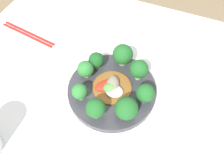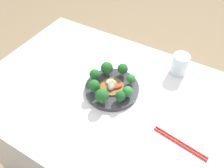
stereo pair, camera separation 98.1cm
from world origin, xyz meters
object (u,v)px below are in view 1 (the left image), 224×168
(plate, at_px, (112,90))
(broccoli_north, at_px, (123,55))
(broccoli_northeast, at_px, (139,69))
(broccoli_east, at_px, (145,93))
(broccoli_west, at_px, (86,69))
(stirfry_center, at_px, (111,87))
(broccoli_southwest, at_px, (80,92))
(chopsticks, at_px, (28,34))
(broccoli_south, at_px, (96,108))
(broccoli_northwest, at_px, (96,60))
(broccoli_southeast, at_px, (126,109))

(plate, height_order, broccoli_north, broccoli_north)
(broccoli_northeast, distance_m, broccoli_east, 0.07)
(broccoli_east, bearing_deg, broccoli_west, 175.63)
(plate, relative_size, stirfry_center, 2.27)
(broccoli_northeast, bearing_deg, broccoli_north, 152.11)
(broccoli_northeast, xyz_separation_m, broccoli_southwest, (-0.12, -0.12, -0.01))
(broccoli_southwest, bearing_deg, chopsticks, 150.56)
(broccoli_southwest, xyz_separation_m, stirfry_center, (0.06, 0.06, -0.02))
(broccoli_southwest, height_order, chopsticks, broccoli_southwest)
(chopsticks, bearing_deg, broccoli_east, -13.16)
(stirfry_center, bearing_deg, broccoli_south, -91.76)
(broccoli_north, xyz_separation_m, broccoli_northwest, (-0.06, -0.04, -0.01))
(broccoli_northeast, bearing_deg, broccoli_east, -58.56)
(broccoli_south, bearing_deg, broccoli_east, 43.12)
(broccoli_south, height_order, chopsticks, broccoli_south)
(broccoli_south, xyz_separation_m, chopsticks, (-0.34, 0.19, -0.06))
(broccoli_northeast, xyz_separation_m, broccoli_north, (-0.06, 0.03, 0.00))
(broccoli_west, relative_size, broccoli_southeast, 0.80)
(broccoli_west, relative_size, broccoli_south, 0.82)
(broccoli_northwest, height_order, chopsticks, broccoli_northwest)
(broccoli_northeast, bearing_deg, stirfry_center, -130.38)
(plate, xyz_separation_m, broccoli_southeast, (0.06, -0.06, 0.05))
(broccoli_north, distance_m, broccoli_south, 0.18)
(plate, distance_m, broccoli_southwest, 0.10)
(plate, distance_m, broccoli_west, 0.09)
(broccoli_northeast, relative_size, broccoli_north, 0.94)
(broccoli_north, height_order, broccoli_southwest, broccoli_north)
(broccoli_northeast, bearing_deg, broccoli_southwest, -134.05)
(broccoli_south, distance_m, stirfry_center, 0.09)
(chopsticks, bearing_deg, broccoli_north, -1.63)
(broccoli_east, relative_size, broccoli_northwest, 1.08)
(plate, height_order, broccoli_northeast, broccoli_northeast)
(broccoli_west, xyz_separation_m, broccoli_south, (0.08, -0.10, 0.01))
(chopsticks, bearing_deg, broccoli_northeast, -5.79)
(plate, height_order, broccoli_east, broccoli_east)
(broccoli_northeast, height_order, broccoli_southwest, broccoli_northeast)
(chopsticks, bearing_deg, stirfry_center, -16.82)
(stirfry_center, bearing_deg, broccoli_southeast, -42.16)
(broccoli_east, relative_size, broccoli_south, 0.90)
(broccoli_east, height_order, chopsticks, broccoli_east)
(broccoli_southwest, distance_m, stirfry_center, 0.09)
(broccoli_southeast, xyz_separation_m, broccoli_southwest, (-0.12, 0.00, -0.00))
(broccoli_south, relative_size, stirfry_center, 0.61)
(broccoli_northeast, xyz_separation_m, broccoli_southeast, (0.01, -0.12, -0.00))
(broccoli_west, bearing_deg, broccoli_northeast, 19.73)
(broccoli_north, relative_size, broccoli_south, 1.06)
(broccoli_west, xyz_separation_m, stirfry_center, (0.08, -0.02, -0.02))
(broccoli_south, height_order, broccoli_southwest, broccoli_south)
(broccoli_south, distance_m, broccoli_southeast, 0.07)
(broccoli_northwest, bearing_deg, broccoli_southeast, -40.51)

